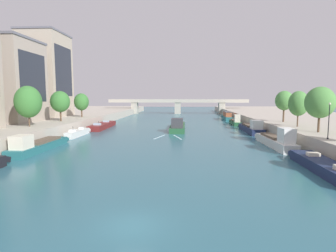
% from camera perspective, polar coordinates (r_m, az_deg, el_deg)
% --- Properties ---
extents(ground_plane, '(400.00, 400.00, 0.00)m').
position_cam_1_polar(ground_plane, '(18.24, -7.54, -20.20)').
color(ground_plane, '#2D6070').
extents(quay_left, '(36.00, 170.00, 2.57)m').
position_cam_1_polar(quay_left, '(82.63, -26.79, 0.83)').
color(quay_left, '#B7AD9E').
rests_on(quay_left, ground).
extents(quay_right, '(36.00, 170.00, 2.57)m').
position_cam_1_polar(quay_right, '(79.56, 29.77, 0.49)').
color(quay_right, '#B7AD9E').
rests_on(quay_right, ground).
extents(barge_midriver, '(3.56, 17.80, 3.21)m').
position_cam_1_polar(barge_midriver, '(66.01, 2.05, -0.00)').
color(barge_midriver, '#235633').
rests_on(barge_midriver, ground).
extents(wake_behind_barge, '(5.60, 5.88, 0.03)m').
position_cam_1_polar(wake_behind_barge, '(54.34, 0.08, -2.33)').
color(wake_behind_barge, '#A0CCD6').
rests_on(wake_behind_barge, ground).
extents(moored_boat_left_far, '(2.80, 14.22, 2.93)m').
position_cam_1_polar(moored_boat_left_far, '(45.07, -25.72, -3.62)').
color(moored_boat_left_far, '#23666B').
rests_on(moored_boat_left_far, ground).
extents(moored_boat_left_near, '(1.79, 10.06, 2.32)m').
position_cam_1_polar(moored_boat_left_near, '(58.92, -18.44, -1.36)').
color(moored_boat_left_near, silver).
rests_on(moored_boat_left_near, ground).
extents(moored_boat_left_midway, '(3.44, 16.76, 2.33)m').
position_cam_1_polar(moored_boat_left_midway, '(72.01, -13.60, 0.10)').
color(moored_boat_left_midway, maroon).
rests_on(moored_boat_left_midway, ground).
extents(moored_boat_right_second, '(2.97, 13.73, 2.27)m').
position_cam_1_polar(moored_boat_right_second, '(34.01, 29.95, -7.34)').
color(moored_boat_right_second, '#1E284C').
rests_on(moored_boat_right_second, ground).
extents(moored_boat_right_near, '(2.74, 14.46, 3.54)m').
position_cam_1_polar(moored_boat_right_near, '(46.97, 21.82, -2.86)').
color(moored_boat_right_near, silver).
rests_on(moored_boat_right_near, ground).
extents(moored_boat_right_midway, '(2.99, 15.28, 3.11)m').
position_cam_1_polar(moored_boat_right_midway, '(64.45, 17.17, -0.42)').
color(moored_boat_right_midway, '#1E284C').
rests_on(moored_boat_right_midway, ground).
extents(moored_boat_right_end, '(2.43, 11.70, 3.15)m').
position_cam_1_polar(moored_boat_right_end, '(80.48, 13.99, 0.92)').
color(moored_boat_right_end, '#235633').
rests_on(moored_boat_right_end, ground).
extents(moored_boat_right_lone, '(2.72, 14.07, 2.93)m').
position_cam_1_polar(moored_boat_right_lone, '(96.46, 12.32, 1.99)').
color(moored_boat_right_lone, '#23666B').
rests_on(moored_boat_right_lone, ground).
extents(tree_left_midway, '(4.76, 4.76, 7.49)m').
position_cam_1_polar(tree_left_midway, '(56.01, -27.38, 4.54)').
color(tree_left_midway, brown).
rests_on(tree_left_midway, quay_left).
extents(tree_left_second, '(4.24, 4.24, 6.76)m').
position_cam_1_polar(tree_left_second, '(65.34, -21.78, 4.78)').
color(tree_left_second, brown).
rests_on(tree_left_second, quay_left).
extents(tree_left_far, '(3.87, 3.87, 6.39)m').
position_cam_1_polar(tree_left_far, '(76.79, -17.79, 4.85)').
color(tree_left_far, brown).
rests_on(tree_left_far, quay_left).
extents(tree_right_midway, '(4.41, 4.41, 7.05)m').
position_cam_1_polar(tree_right_midway, '(47.87, 29.38, 4.34)').
color(tree_right_midway, brown).
rests_on(tree_right_midway, quay_right).
extents(tree_right_third, '(3.52, 3.52, 6.54)m').
position_cam_1_polar(tree_right_third, '(54.99, 25.79, 4.29)').
color(tree_right_third, brown).
rests_on(tree_right_third, quay_right).
extents(tree_right_past_mid, '(3.79, 3.79, 6.77)m').
position_cam_1_polar(tree_right_past_mid, '(64.28, 23.29, 4.93)').
color(tree_right_past_mid, brown).
rests_on(tree_right_past_mid, quay_right).
extents(lamppost_right_bank, '(0.28, 0.28, 4.75)m').
position_cam_1_polar(lamppost_right_bank, '(40.73, 30.80, 1.23)').
color(lamppost_right_bank, black).
rests_on(lamppost_right_bank, quay_right).
extents(building_left_middle, '(12.30, 12.89, 17.97)m').
position_cam_1_polar(building_left_middle, '(69.26, -30.80, 8.23)').
color(building_left_middle, '#A89989').
rests_on(building_left_middle, quay_left).
extents(building_left_corner, '(10.55, 13.08, 23.11)m').
position_cam_1_polar(building_left_corner, '(84.01, -24.29, 9.81)').
color(building_left_corner, '#B2A38E').
rests_on(building_left_corner, quay_left).
extents(bridge_far, '(64.88, 4.40, 6.83)m').
position_cam_1_polar(bridge_far, '(127.37, 2.07, 4.56)').
color(bridge_far, '#ADA899').
rests_on(bridge_far, ground).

